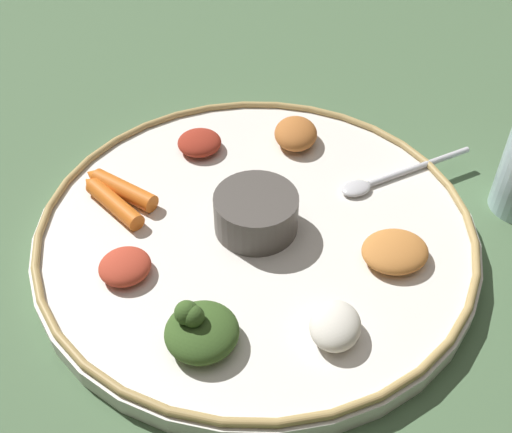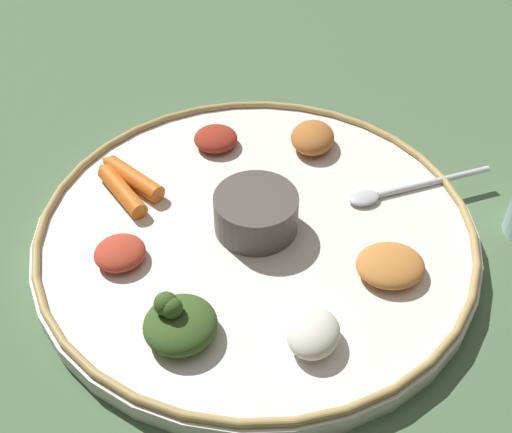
{
  "view_description": "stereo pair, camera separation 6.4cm",
  "coord_description": "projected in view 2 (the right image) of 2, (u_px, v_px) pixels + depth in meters",
  "views": [
    {
      "loc": [
        -0.23,
        0.4,
        0.48
      ],
      "look_at": [
        0.0,
        0.0,
        0.04
      ],
      "focal_mm": 44.56,
      "sensor_mm": 36.0,
      "label": 1
    },
    {
      "loc": [
        -0.28,
        0.37,
        0.48
      ],
      "look_at": [
        0.0,
        0.0,
        0.04
      ],
      "focal_mm": 44.56,
      "sensor_mm": 36.0,
      "label": 2
    }
  ],
  "objects": [
    {
      "name": "ground_plane",
      "position": [
        256.0,
        241.0,
        0.66
      ],
      "size": [
        2.4,
        2.4,
        0.0
      ],
      "primitive_type": "plane",
      "color": "#4C6B47"
    },
    {
      "name": "platter",
      "position": [
        256.0,
        234.0,
        0.66
      ],
      "size": [
        0.45,
        0.45,
        0.02
      ],
      "primitive_type": "cylinder",
      "color": "white",
      "rests_on": "ground_plane"
    },
    {
      "name": "carrot_near_spoon",
      "position": [
        130.0,
        176.0,
        0.69
      ],
      "size": [
        0.1,
        0.03,
        0.02
      ],
      "color": "orange",
      "rests_on": "platter"
    },
    {
      "name": "center_bowl",
      "position": [
        256.0,
        211.0,
        0.64
      ],
      "size": [
        0.09,
        0.09,
        0.04
      ],
      "color": "#4C4742",
      "rests_on": "platter"
    },
    {
      "name": "carrot_outer",
      "position": [
        120.0,
        188.0,
        0.68
      ],
      "size": [
        0.1,
        0.04,
        0.02
      ],
      "color": "orange",
      "rests_on": "platter"
    },
    {
      "name": "mound_squash",
      "position": [
        390.0,
        265.0,
        0.6
      ],
      "size": [
        0.09,
        0.09,
        0.02
      ],
      "primitive_type": "ellipsoid",
      "rotation": [
        0.0,
        0.0,
        3.96
      ],
      "color": "#C67A38",
      "rests_on": "platter"
    },
    {
      "name": "mound_berbere_red",
      "position": [
        120.0,
        253.0,
        0.61
      ],
      "size": [
        0.06,
        0.06,
        0.02
      ],
      "primitive_type": "ellipsoid",
      "rotation": [
        0.0,
        0.0,
        4.47
      ],
      "color": "#B73D28",
      "rests_on": "platter"
    },
    {
      "name": "mound_beet",
      "position": [
        216.0,
        139.0,
        0.74
      ],
      "size": [
        0.07,
        0.07,
        0.02
      ],
      "primitive_type": "ellipsoid",
      "rotation": [
        0.0,
        0.0,
        2.02
      ],
      "color": "maroon",
      "rests_on": "platter"
    },
    {
      "name": "platter_rim",
      "position": [
        256.0,
        225.0,
        0.65
      ],
      "size": [
        0.45,
        0.45,
        0.01
      ],
      "primitive_type": "torus",
      "color": "tan",
      "rests_on": "platter"
    },
    {
      "name": "spoon",
      "position": [
        398.0,
        190.0,
        0.69
      ],
      "size": [
        0.11,
        0.15,
        0.01
      ],
      "color": "silver",
      "rests_on": "platter"
    },
    {
      "name": "mound_chickpea",
      "position": [
        313.0,
        138.0,
        0.74
      ],
      "size": [
        0.07,
        0.08,
        0.03
      ],
      "primitive_type": "ellipsoid",
      "rotation": [
        0.0,
        0.0,
        2.03
      ],
      "color": "#B2662D",
      "rests_on": "platter"
    },
    {
      "name": "mound_rice_white",
      "position": [
        314.0,
        334.0,
        0.54
      ],
      "size": [
        0.06,
        0.06,
        0.03
      ],
      "primitive_type": "ellipsoid",
      "rotation": [
        0.0,
        0.0,
        1.82
      ],
      "color": "silver",
      "rests_on": "platter"
    },
    {
      "name": "greens_pile",
      "position": [
        179.0,
        322.0,
        0.54
      ],
      "size": [
        0.07,
        0.08,
        0.04
      ],
      "color": "#385623",
      "rests_on": "platter"
    }
  ]
}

